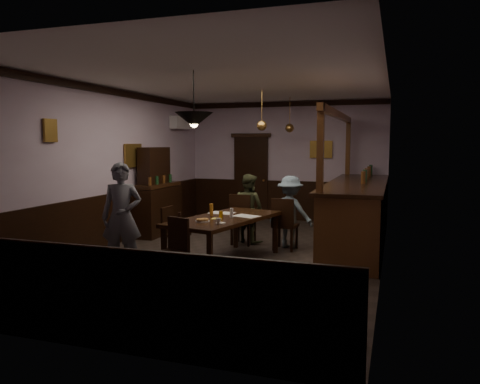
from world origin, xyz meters
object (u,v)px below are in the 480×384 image
at_px(person_seated_left, 249,208).
at_px(pendant_iron, 194,120).
at_px(bar_counter, 357,212).
at_px(person_seated_right, 290,212).
at_px(coffee_cup, 218,221).
at_px(chair_near, 173,247).
at_px(pendant_brass_far, 290,128).
at_px(chair_far_right, 284,222).
at_px(chair_side, 173,230).
at_px(soda_can, 221,215).
at_px(chair_far_left, 242,217).
at_px(person_standing, 122,217).
at_px(sideboard, 156,199).
at_px(dining_table, 225,221).
at_px(pendant_brass_mid, 262,126).

relative_size(person_seated_left, pendant_iron, 1.65).
bearing_deg(person_seated_left, bar_counter, -142.44).
height_order(person_seated_right, coffee_cup, person_seated_right).
distance_m(person_seated_left, bar_counter, 2.09).
distance_m(chair_near, pendant_brass_far, 5.25).
bearing_deg(chair_far_right, chair_side, 38.39).
bearing_deg(chair_side, pendant_brass_far, -16.11).
relative_size(chair_near, person_seated_left, 0.68).
relative_size(coffee_cup, soda_can, 0.67).
distance_m(chair_far_left, person_seated_right, 0.94).
bearing_deg(person_seated_right, person_standing, 62.63).
relative_size(chair_far_right, chair_near, 1.05).
bearing_deg(pendant_iron, person_standing, -169.77).
distance_m(chair_far_right, sideboard, 3.06).
bearing_deg(pendant_iron, bar_counter, 52.50).
bearing_deg(dining_table, chair_near, -102.57).
distance_m(dining_table, chair_near, 1.34).
relative_size(dining_table, person_seated_left, 1.75).
xyz_separation_m(chair_side, person_seated_right, (1.73, 1.41, 0.19)).
xyz_separation_m(chair_near, pendant_brass_mid, (0.36, 3.24, 1.80)).
bearing_deg(person_seated_right, coffee_cup, 86.14).
relative_size(person_seated_left, pendant_brass_far, 1.67).
distance_m(person_seated_right, pendant_brass_far, 2.78).
distance_m(person_seated_left, pendant_brass_far, 2.59).
bearing_deg(chair_near, dining_table, 97.38).
bearing_deg(bar_counter, pendant_brass_mid, -178.10).
bearing_deg(coffee_cup, pendant_iron, -142.47).
relative_size(chair_far_left, person_standing, 0.59).
height_order(soda_can, bar_counter, bar_counter).
bearing_deg(bar_counter, chair_far_left, -162.12).
xyz_separation_m(chair_far_left, pendant_brass_far, (0.41, 2.27, 1.76)).
height_order(sideboard, bar_counter, bar_counter).
xyz_separation_m(chair_far_left, person_seated_left, (0.05, 0.28, 0.14)).
height_order(chair_far_left, person_seated_left, person_seated_left).
xyz_separation_m(sideboard, pendant_brass_mid, (2.31, 0.13, 1.55)).
xyz_separation_m(chair_far_right, pendant_iron, (-0.92, -1.91, 1.76)).
relative_size(sideboard, pendant_brass_far, 2.30).
xyz_separation_m(person_seated_right, soda_can, (-0.80, -1.55, 0.14)).
relative_size(dining_table, coffee_cup, 29.60).
xyz_separation_m(dining_table, person_standing, (-1.30, -0.98, 0.15)).
xyz_separation_m(chair_side, person_seated_left, (0.85, 1.61, 0.20)).
bearing_deg(coffee_cup, chair_far_left, 110.97).
distance_m(chair_far_left, person_seated_left, 0.31).
distance_m(chair_far_left, chair_near, 2.63).
distance_m(dining_table, chair_side, 0.97).
relative_size(chair_near, pendant_brass_far, 1.13).
height_order(bar_counter, pendant_brass_far, pendant_brass_far).
bearing_deg(soda_can, chair_side, 171.77).
height_order(chair_far_left, pendant_iron, pendant_iron).
bearing_deg(pendant_iron, dining_table, 77.03).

